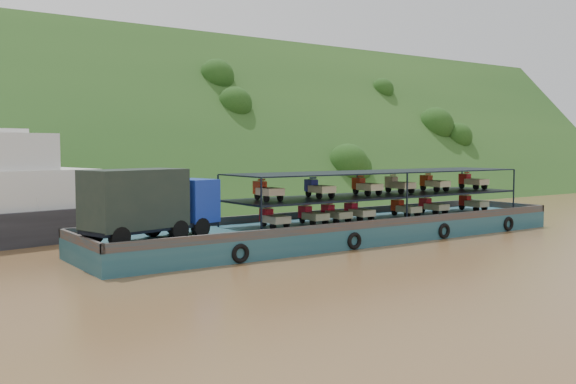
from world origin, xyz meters
TOP-DOWN VIEW (x-y plane):
  - ground at (0.00, 0.00)m, footprint 160.00×160.00m
  - hillside at (0.00, 36.00)m, footprint 140.00×39.60m
  - cargo_barge at (-1.06, 0.50)m, footprint 35.10×7.18m

SIDE VIEW (x-z plane):
  - ground at x=0.00m, z-range 0.00..0.00m
  - hillside at x=0.00m, z-range -19.80..19.80m
  - cargo_barge at x=-1.06m, z-range -1.25..3.79m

